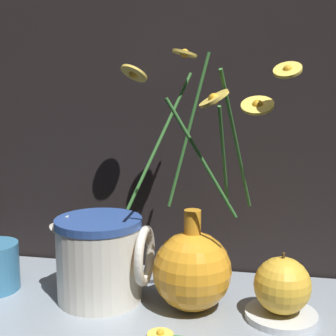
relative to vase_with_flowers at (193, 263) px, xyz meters
name	(u,v)px	position (x,y,z in m)	size (l,w,h in m)	color
ground_plane	(158,308)	(-0.06, 0.01, -0.08)	(6.00, 6.00, 0.00)	black
shelf	(158,305)	(-0.06, 0.01, -0.08)	(0.78, 0.29, 0.01)	gray
vase_with_flowers	(193,263)	(0.00, 0.00, 0.00)	(0.29, 0.23, 0.39)	orange
ceramic_pitcher	(101,255)	(-0.15, 0.01, 0.00)	(0.16, 0.14, 0.15)	beige
saucer_plate	(281,315)	(0.13, -0.01, -0.07)	(0.11, 0.11, 0.01)	silver
orange_fruit	(282,285)	(0.13, -0.01, -0.02)	(0.08, 0.08, 0.09)	gold
loose_daisy	(170,336)	(-0.02, -0.09, -0.07)	(0.12, 0.04, 0.01)	#3D7A33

